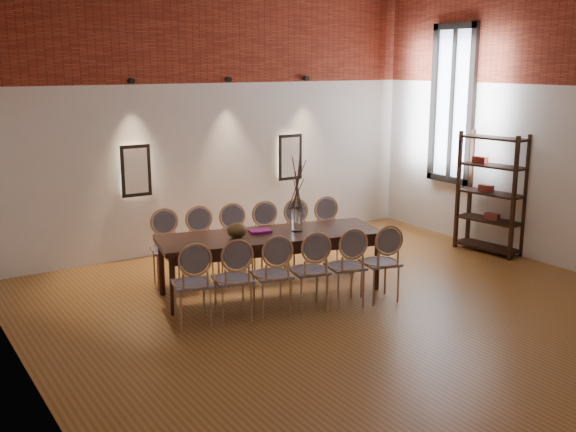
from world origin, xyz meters
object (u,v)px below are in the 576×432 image
chair_near_e (345,266)px  bowl (237,231)px  chair_near_a (192,283)px  chair_far_c (237,243)px  chair_near_f (380,262)px  shelving_rack (491,193)px  dining_table (271,263)px  chair_near_b (233,279)px  chair_far_d (269,240)px  chair_near_d (309,270)px  book (260,231)px  chair_far_e (301,237)px  chair_far_a (168,249)px  vase (297,220)px  chair_far_b (203,246)px  chair_far_f (332,234)px

chair_near_e → bowl: (-0.95, 0.90, 0.37)m
chair_near_a → bowl: chair_near_a is taller
chair_near_e → chair_far_c: bearing=122.3°
chair_near_f → shelving_rack: 2.90m
bowl → chair_far_c: bearing=62.2°
dining_table → bowl: bearing=-173.5°
chair_near_b → chair_far_d: bearing=57.7°
chair_near_d → shelving_rack: bearing=21.2°
chair_near_b → book: chair_near_b is taller
chair_far_d → chair_far_e: same height
chair_far_a → vase: vase is taller
chair_far_e → vase: 0.90m
chair_far_c → book: size_ratio=3.62×
chair_near_b → chair_far_e: same height
chair_near_d → chair_far_d: bearing=90.0°
chair_near_b → chair_far_b: (0.31, 1.40, 0.00)m
chair_far_e → chair_far_f: (0.44, -0.10, 0.00)m
chair_near_d → bowl: (-0.51, 0.80, 0.37)m
chair_near_f → chair_near_b: bearing=180.0°
shelving_rack → chair_far_c: bearing=157.7°
chair_far_f → book: 1.41m
chair_far_e → chair_near_a: bearing=38.3°
chair_far_b → vase: size_ratio=3.13×
chair_near_e → chair_far_c: size_ratio=1.00×
chair_near_e → bowl: bearing=149.2°
chair_far_a → chair_far_c: same height
chair_near_d → shelving_rack: 3.72m
dining_table → shelving_rack: bearing=9.6°
chair_near_b → shelving_rack: size_ratio=0.52×
chair_near_e → book: chair_near_e is taller
chair_far_f → bowl: chair_far_f is taller
chair_far_a → chair_far_b: same height
chair_near_f → chair_far_f: 1.44m
chair_far_b → chair_far_d: (0.89, -0.20, 0.00)m
chair_far_c → shelving_rack: bearing=178.5°
chair_near_f → vase: size_ratio=3.13×
chair_far_c → chair_far_d: 0.46m
chair_near_b → chair_far_b: same height
chair_near_e → book: 1.18m
chair_near_b → chair_far_e: bearing=46.5°
chair_near_e → chair_near_f: size_ratio=1.00×
dining_table → chair_far_c: size_ratio=2.91×
chair_far_a → shelving_rack: shelving_rack is taller
chair_near_e → chair_near_a: bearing=180.0°
chair_near_f → bowl: (-1.39, 0.99, 0.37)m
chair_near_f → chair_far_c: same height
chair_far_d → book: bearing=62.0°
chair_far_d → chair_far_e: bearing=-180.0°
dining_table → vase: 0.63m
chair_near_e → chair_far_c: (-0.58, 1.60, 0.00)m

